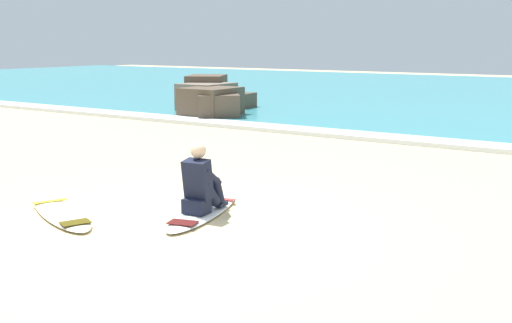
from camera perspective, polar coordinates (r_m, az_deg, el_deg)
The scene contains 6 objects.
ground_plane at distance 8.03m, azimuth -6.26°, elevation -5.92°, with size 80.00×80.00×0.00m, color #CCB584.
breaking_foam at distance 14.97m, azimuth 13.53°, elevation 1.99°, with size 80.00×0.90×0.11m, color white.
surfboard_main at distance 8.52m, azimuth -4.91°, elevation -4.64°, with size 1.05×2.18×0.08m.
surfer_seated at distance 8.32m, azimuth -5.13°, elevation -2.19°, with size 0.42×0.73×0.95m.
surfboard_spare_near at distance 8.83m, azimuth -17.61°, elevation -4.58°, with size 2.11×1.34×0.08m.
rock_outcrop_distant at distance 20.40m, azimuth -4.11°, elevation 5.80°, with size 3.85×3.99×1.18m.
Camera 1 is at (4.89, -5.93, 2.34)m, focal length 43.16 mm.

